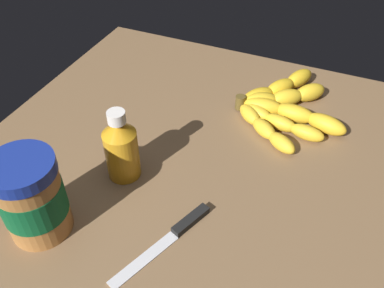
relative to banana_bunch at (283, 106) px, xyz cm
name	(u,v)px	position (x,y,z in cm)	size (l,w,h in cm)	color
ground_plane	(189,156)	(13.38, 17.24, -4.00)	(75.83, 75.24, 4.63)	brown
banana_bunch	(283,106)	(0.00, 0.00, 0.00)	(22.93, 29.39, 3.63)	yellow
peanut_butter_jar	(32,197)	(26.93, 42.85, 5.18)	(9.62, 9.62, 13.89)	#B27238
honey_bottle	(121,148)	(21.08, 27.82, 4.37)	(5.70, 5.70, 13.48)	orange
butter_knife	(171,237)	(7.77, 37.05, -1.22)	(8.65, 18.30, 1.20)	silver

